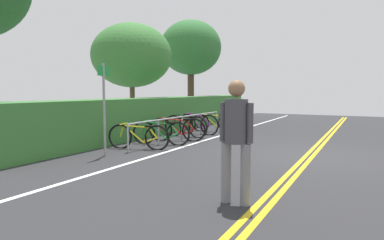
# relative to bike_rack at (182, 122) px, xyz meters

# --- Properties ---
(ground_plane) EXTENTS (29.73, 11.76, 0.05)m
(ground_plane) POSITION_rel_bike_rack_xyz_m (-1.04, -4.24, -0.59)
(ground_plane) COLOR #2B2B2D
(centre_line_yellow_inner) EXTENTS (26.76, 0.10, 0.00)m
(centre_line_yellow_inner) POSITION_rel_bike_rack_xyz_m (-1.04, -4.32, -0.57)
(centre_line_yellow_inner) COLOR gold
(centre_line_yellow_inner) RESTS_ON ground_plane
(centre_line_yellow_outer) EXTENTS (26.76, 0.10, 0.00)m
(centre_line_yellow_outer) POSITION_rel_bike_rack_xyz_m (-1.04, -4.16, -0.57)
(centre_line_yellow_outer) COLOR gold
(centre_line_yellow_outer) RESTS_ON ground_plane
(bike_lane_stripe_white) EXTENTS (26.76, 0.12, 0.00)m
(bike_lane_stripe_white) POSITION_rel_bike_rack_xyz_m (-1.04, -0.84, -0.57)
(bike_lane_stripe_white) COLOR white
(bike_lane_stripe_white) RESTS_ON ground_plane
(bike_rack) EXTENTS (5.75, 0.05, 0.76)m
(bike_rack) POSITION_rel_bike_rack_xyz_m (0.00, 0.00, 0.00)
(bike_rack) COLOR #9EA0A5
(bike_rack) RESTS_ON ground_plane
(bicycle_0) EXTENTS (0.59, 1.74, 0.73)m
(bicycle_0) POSITION_rel_bike_rack_xyz_m (-2.31, 0.06, -0.23)
(bicycle_0) COLOR black
(bicycle_0) RESTS_ON ground_plane
(bicycle_1) EXTENTS (0.51, 1.79, 0.74)m
(bicycle_1) POSITION_rel_bike_rack_xyz_m (-1.36, -0.05, -0.22)
(bicycle_1) COLOR black
(bicycle_1) RESTS_ON ground_plane
(bicycle_2) EXTENTS (0.70, 1.75, 0.78)m
(bicycle_2) POSITION_rel_bike_rack_xyz_m (-0.50, -0.10, -0.20)
(bicycle_2) COLOR black
(bicycle_2) RESTS_ON ground_plane
(bicycle_3) EXTENTS (0.46, 1.78, 0.79)m
(bicycle_3) POSITION_rel_bike_rack_xyz_m (0.47, 0.12, -0.20)
(bicycle_3) COLOR black
(bicycle_3) RESTS_ON ground_plane
(bicycle_4) EXTENTS (0.46, 1.74, 0.79)m
(bicycle_4) POSITION_rel_bike_rack_xyz_m (1.34, 0.07, -0.20)
(bicycle_4) COLOR black
(bicycle_4) RESTS_ON ground_plane
(bicycle_5) EXTENTS (0.59, 1.74, 0.75)m
(bicycle_5) POSITION_rel_bike_rack_xyz_m (2.28, -0.13, -0.22)
(bicycle_5) COLOR black
(bicycle_5) RESTS_ON ground_plane
(pedestrian) EXTENTS (0.32, 0.49, 1.74)m
(pedestrian) POSITION_rel_bike_rack_xyz_m (-5.30, -3.86, 0.44)
(pedestrian) COLOR slate
(pedestrian) RESTS_ON ground_plane
(sign_post_near) EXTENTS (0.36, 0.06, 2.25)m
(sign_post_near) POSITION_rel_bike_rack_xyz_m (-3.48, 0.20, 0.79)
(sign_post_near) COLOR gray
(sign_post_near) RESTS_ON ground_plane
(hedge_backdrop) EXTENTS (14.70, 1.11, 1.33)m
(hedge_backdrop) POSITION_rel_bike_rack_xyz_m (1.50, 1.63, 0.10)
(hedge_backdrop) COLOR #387533
(hedge_backdrop) RESTS_ON ground_plane
(tree_mid) EXTENTS (3.30, 3.30, 4.36)m
(tree_mid) POSITION_rel_bike_rack_xyz_m (1.57, 3.27, 2.47)
(tree_mid) COLOR brown
(tree_mid) RESTS_ON ground_plane
(tree_far_right) EXTENTS (3.27, 3.27, 5.37)m
(tree_far_right) POSITION_rel_bike_rack_xyz_m (6.51, 3.13, 3.32)
(tree_far_right) COLOR #473323
(tree_far_right) RESTS_ON ground_plane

